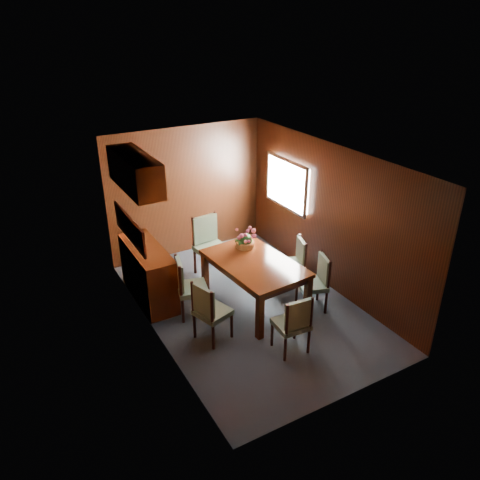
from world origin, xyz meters
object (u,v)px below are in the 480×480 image
sideboard (148,273)px  dining_table (254,268)px  chair_head (294,322)px  chair_right_near (317,279)px  chair_left_near (209,309)px  flower_centerpiece (245,238)px

sideboard → dining_table: sideboard is taller
dining_table → chair_head: bearing=-101.6°
chair_right_near → dining_table: bearing=73.5°
sideboard → dining_table: bearing=-35.9°
chair_head → chair_right_near: bearing=41.2°
chair_left_near → flower_centerpiece: 1.54m
dining_table → flower_centerpiece: flower_centerpiece is taller
chair_left_near → chair_head: chair_left_near is taller
dining_table → chair_head: size_ratio=1.92×
sideboard → chair_left_near: chair_left_near is taller
dining_table → chair_right_near: bearing=-39.9°
sideboard → flower_centerpiece: bearing=-18.1°
chair_left_near → flower_centerpiece: flower_centerpiece is taller
chair_right_near → chair_head: 1.18m
dining_table → chair_left_near: size_ratio=1.86×
chair_head → flower_centerpiece: size_ratio=2.78×
dining_table → chair_right_near: (0.78, -0.55, -0.16)m
dining_table → chair_left_near: chair_left_near is taller
chair_right_near → chair_head: size_ratio=1.01×
sideboard → chair_left_near: size_ratio=1.52×
chair_head → dining_table: bearing=86.9°
sideboard → flower_centerpiece: 1.64m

